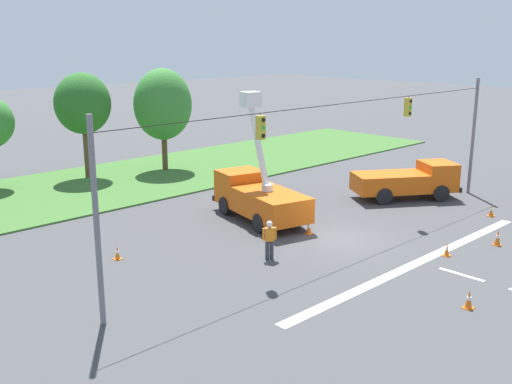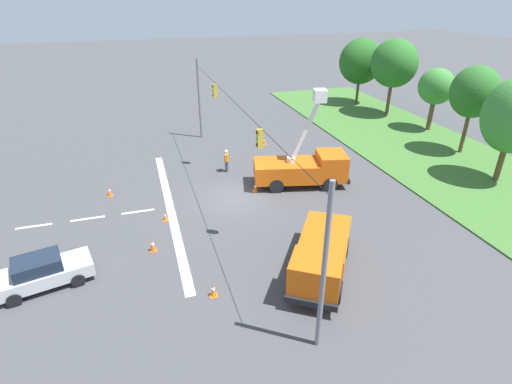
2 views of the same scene
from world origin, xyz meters
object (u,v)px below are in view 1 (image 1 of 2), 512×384
Objects in this scene: utility_truck_support_near at (409,180)px; utility_truck_bucket_lift at (258,195)px; traffic_cone_mid_right at (309,227)px; tree_far_east at (163,105)px; traffic_cone_mid_left at (447,250)px; road_worker at (269,238)px; tree_east at (83,104)px; traffic_cone_foreground_left at (491,211)px; traffic_cone_lane_edge_a at (469,300)px; traffic_cone_foreground_right at (498,238)px; traffic_cone_near_bucket at (117,253)px.

utility_truck_bucket_lift is at bearing 161.71° from utility_truck_support_near.
utility_truck_support_near is 9.64m from traffic_cone_mid_right.
traffic_cone_mid_left is at bearing -93.53° from tree_far_east.
road_worker is at bearing -129.42° from utility_truck_bucket_lift.
traffic_cone_mid_right is at bearing 108.28° from traffic_cone_mid_left.
tree_east reaches higher than traffic_cone_mid_left.
tree_east is 15.93m from utility_truck_bucket_lift.
tree_far_east is 11.22× the size of traffic_cone_foreground_left.
utility_truck_bucket_lift reaches higher than traffic_cone_lane_edge_a.
tree_far_east is 14.60m from utility_truck_bucket_lift.
utility_truck_support_near is (9.68, -3.20, -0.24)m from utility_truck_bucket_lift.
tree_east is 22.19m from utility_truck_support_near.
traffic_cone_foreground_left is at bearing 28.36° from traffic_cone_foreground_right.
traffic_cone_foreground_right is 3.19m from traffic_cone_mid_left.
road_worker is at bearing -173.69° from utility_truck_support_near.
traffic_cone_foreground_left is (6.01, -22.20, -4.56)m from tree_far_east.
traffic_cone_mid_left is at bearing 162.85° from traffic_cone_foreground_right.
utility_truck_support_near is 5.37m from traffic_cone_foreground_left.
tree_far_east is 20.24m from road_worker.
tree_far_east reaches higher than traffic_cone_lane_edge_a.
traffic_cone_foreground_right is 1.09× the size of traffic_cone_lane_edge_a.
road_worker reaches higher than traffic_cone_mid_left.
traffic_cone_mid_right is (1.87, -18.93, -4.86)m from tree_east.
traffic_cone_mid_right is (3.94, 1.12, -0.65)m from road_worker.
traffic_cone_near_bucket is (-12.39, -13.74, -4.61)m from tree_far_east.
traffic_cone_near_bucket is at bearing -132.04° from tree_far_east.
traffic_cone_lane_edge_a is at bearing -139.78° from utility_truck_support_near.
traffic_cone_lane_edge_a is (-4.40, -3.30, 0.06)m from traffic_cone_mid_left.
traffic_cone_mid_right reaches higher than traffic_cone_near_bucket.
tree_east reaches higher than traffic_cone_foreground_right.
utility_truck_support_near is at bearing 2.27° from traffic_cone_mid_right.
traffic_cone_mid_right is (-9.60, -0.38, -0.78)m from utility_truck_support_near.
road_worker is 11.02m from traffic_cone_foreground_right.
utility_truck_support_near is (6.03, -16.90, -3.76)m from tree_far_east.
road_worker reaches higher than traffic_cone_mid_right.
traffic_cone_foreground_left is 5.03m from traffic_cone_foreground_right.
traffic_cone_near_bucket is at bearing 155.32° from traffic_cone_foreground_left.
traffic_cone_lane_edge_a is (6.53, -13.21, 0.06)m from traffic_cone_near_bucket.
traffic_cone_lane_edge_a is at bearing -99.47° from utility_truck_bucket_lift.
utility_truck_support_near is 3.71× the size of road_worker.
road_worker is 14.06m from traffic_cone_foreground_left.
traffic_cone_mid_left is (-7.49, -6.76, -0.85)m from utility_truck_support_near.
traffic_cone_foreground_right is (-4.45, -7.70, -0.76)m from utility_truck_support_near.
utility_truck_bucket_lift is (1.79, -15.35, -3.85)m from tree_east.
traffic_cone_mid_right is at bearing 125.14° from traffic_cone_foreground_right.
traffic_cone_near_bucket is at bearing 142.18° from traffic_cone_foreground_right.
traffic_cone_near_bucket is at bearing -114.31° from tree_east.
tree_east is 10.96× the size of traffic_cone_foreground_left.
traffic_cone_near_bucket is (-13.97, 10.85, -0.09)m from traffic_cone_foreground_right.
road_worker is 8.05m from traffic_cone_mid_left.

